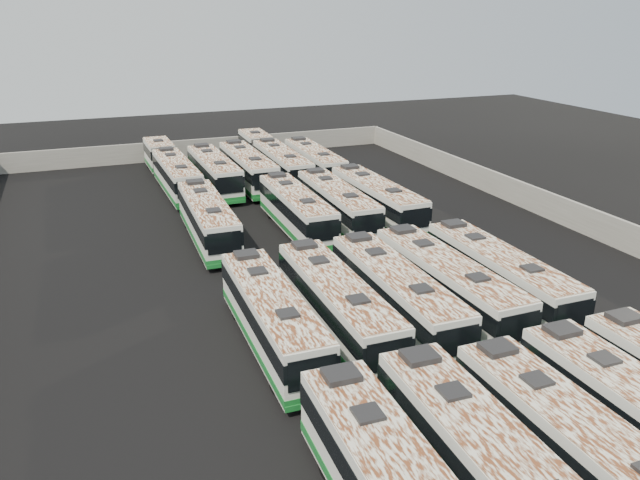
{
  "coord_description": "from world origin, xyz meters",
  "views": [
    {
      "loc": [
        -13.41,
        -35.66,
        16.53
      ],
      "look_at": [
        1.1,
        1.52,
        1.6
      ],
      "focal_mm": 35.0,
      "sensor_mm": 36.0,
      "label": 1
    }
  ],
  "objects": [
    {
      "name": "bus_midback_right",
      "position": [
        5.14,
        8.12,
        1.77
      ],
      "size": [
        2.87,
        12.34,
        3.46
      ],
      "rotation": [
        0.0,
        0.0,
        -0.02
      ],
      "color": "silver",
      "rests_on": "ground"
    },
    {
      "name": "perimeter_wall",
      "position": [
        0.0,
        0.0,
        1.1
      ],
      "size": [
        45.2,
        73.2,
        2.2
      ],
      "color": "slate",
      "rests_on": "ground"
    },
    {
      "name": "bus_midfront_far_right",
      "position": [
        8.62,
        -8.2,
        1.76
      ],
      "size": [
        2.63,
        12.23,
        3.44
      ],
      "rotation": [
        0.0,
        0.0,
        -0.0
      ],
      "color": "silver",
      "rests_on": "ground"
    },
    {
      "name": "bus_midfront_far_left",
      "position": [
        -5.39,
        -8.41,
        1.75
      ],
      "size": [
        2.72,
        12.16,
        3.42
      ],
      "rotation": [
        0.0,
        0.0,
        -0.01
      ],
      "color": "silver",
      "rests_on": "ground"
    },
    {
      "name": "bus_back_left",
      "position": [
        -1.78,
        21.94,
        1.79
      ],
      "size": [
        2.83,
        12.46,
        3.5
      ],
      "rotation": [
        0.0,
        0.0,
        0.02
      ],
      "color": "silver",
      "rests_on": "ground"
    },
    {
      "name": "ground",
      "position": [
        0.0,
        0.0,
        0.0
      ],
      "size": [
        140.0,
        140.0,
        0.0
      ],
      "primitive_type": "plane",
      "color": "black",
      "rests_on": "ground"
    },
    {
      "name": "bus_midback_far_right",
      "position": [
        8.6,
        8.04,
        1.8
      ],
      "size": [
        2.88,
        12.57,
        3.53
      ],
      "rotation": [
        0.0,
        0.0,
        0.02
      ],
      "color": "silver",
      "rests_on": "ground"
    },
    {
      "name": "bus_back_right",
      "position": [
        5.14,
        25.51,
        1.79
      ],
      "size": [
        2.92,
        19.33,
        3.5
      ],
      "rotation": [
        0.0,
        0.0,
        -0.02
      ],
      "color": "silver",
      "rests_on": "ground"
    },
    {
      "name": "bus_midfront_center",
      "position": [
        1.71,
        -8.35,
        1.78
      ],
      "size": [
        2.8,
        12.38,
        3.48
      ],
      "rotation": [
        0.0,
        0.0,
        -0.02
      ],
      "color": "silver",
      "rests_on": "ground"
    },
    {
      "name": "bus_back_center",
      "position": [
        1.58,
        22.11,
        1.83
      ],
      "size": [
        2.71,
        12.68,
        3.57
      ],
      "rotation": [
        0.0,
        0.0,
        0.0
      ],
      "color": "silver",
      "rests_on": "ground"
    },
    {
      "name": "bus_midback_far_left",
      "position": [
        -5.24,
        8.21,
        1.77
      ],
      "size": [
        2.9,
        12.37,
        3.47
      ],
      "rotation": [
        0.0,
        0.0,
        -0.02
      ],
      "color": "silver",
      "rests_on": "ground"
    },
    {
      "name": "bus_back_far_left",
      "position": [
        -5.39,
        25.21,
        1.75
      ],
      "size": [
        3.03,
        18.94,
        3.42
      ],
      "rotation": [
        0.0,
        0.0,
        0.02
      ],
      "color": "silver",
      "rests_on": "ground"
    },
    {
      "name": "bus_back_far_right",
      "position": [
        8.5,
        22.06,
        1.75
      ],
      "size": [
        2.83,
        12.23,
        3.43
      ],
      "rotation": [
        0.0,
        0.0,
        -0.02
      ],
      "color": "silver",
      "rests_on": "ground"
    },
    {
      "name": "bus_midfront_right",
      "position": [
        5.02,
        -8.24,
        1.8
      ],
      "size": [
        2.85,
        12.52,
        3.52
      ],
      "rotation": [
        0.0,
        0.0,
        0.02
      ],
      "color": "silver",
      "rests_on": "ground"
    },
    {
      "name": "bus_midback_center",
      "position": [
        1.65,
        8.01,
        1.76
      ],
      "size": [
        2.79,
        12.27,
        3.45
      ],
      "rotation": [
        0.0,
        0.0,
        -0.02
      ],
      "color": "silver",
      "rests_on": "ground"
    },
    {
      "name": "bus_front_center",
      "position": [
        1.66,
        -22.43,
        1.77
      ],
      "size": [
        2.66,
        12.27,
        3.45
      ],
      "rotation": [
        0.0,
        0.0,
        0.01
      ],
      "color": "silver",
      "rests_on": "ground"
    },
    {
      "name": "bus_front_left",
      "position": [
        -1.91,
        -22.17,
        1.83
      ],
      "size": [
        2.97,
        12.76,
        3.58
      ],
      "rotation": [
        0.0,
        0.0,
        -0.02
      ],
      "color": "silver",
      "rests_on": "ground"
    },
    {
      "name": "bus_midfront_left",
      "position": [
        -1.77,
        -8.28,
        1.77
      ],
      "size": [
        2.68,
        12.28,
        3.46
      ],
      "rotation": [
        0.0,
        0.0,
        -0.01
      ],
      "color": "silver",
      "rests_on": "ground"
    }
  ]
}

